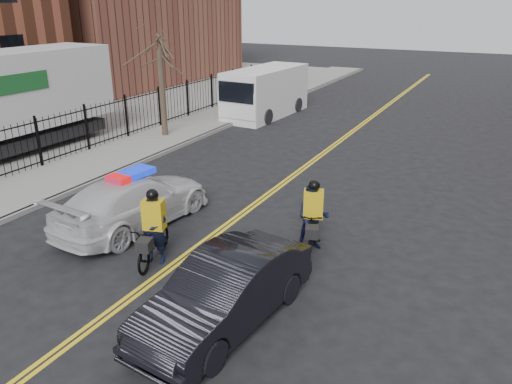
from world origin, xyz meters
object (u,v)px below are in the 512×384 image
Objects in this scene: police_cruiser at (134,201)px; cargo_van at (264,93)px; cyclist_near at (155,237)px; cyclist_far at (313,222)px; dark_sedan at (225,292)px.

police_cruiser is 0.83× the size of cargo_van.
police_cruiser is 2.44m from cyclist_near.
cargo_van is at bearing -73.12° from police_cruiser.
cyclist_near reaches higher than cyclist_far.
police_cruiser is 1.18× the size of dark_sedan.
cyclist_near is at bearing 159.67° from dark_sedan.
police_cruiser is 2.68× the size of cyclist_far.
cyclist_near is at bearing -161.61° from cyclist_far.
cyclist_near is at bearing -69.87° from cargo_van.
dark_sedan is (4.77, -2.91, -0.01)m from police_cruiser.
cyclist_far reaches higher than dark_sedan.
dark_sedan is at bearing -114.29° from cyclist_far.
cyclist_near is 1.07× the size of cyclist_far.
cyclist_far is at bearing 91.04° from dark_sedan.
cargo_van is at bearing 120.26° from dark_sedan.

